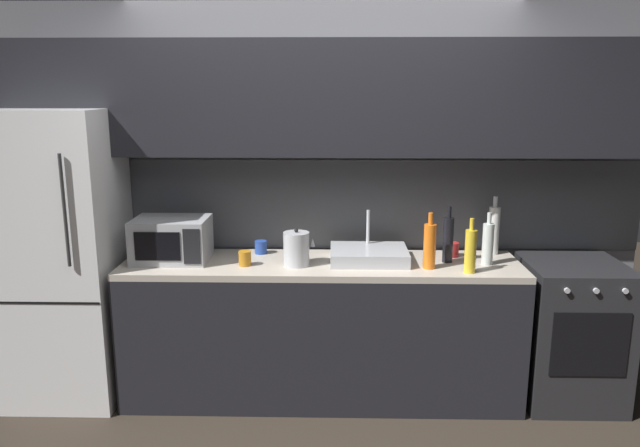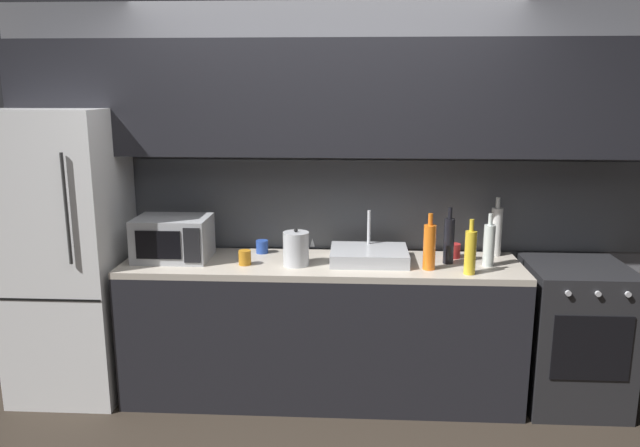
# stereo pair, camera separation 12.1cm
# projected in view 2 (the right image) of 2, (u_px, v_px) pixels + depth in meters

# --- Properties ---
(back_wall) EXTENTS (4.22, 0.44, 2.50)m
(back_wall) POSITION_uv_depth(u_px,v_px,m) (324.00, 153.00, 3.95)
(back_wall) COLOR slate
(back_wall) RESTS_ON ground
(counter_run) EXTENTS (2.48, 0.60, 0.90)m
(counter_run) POSITION_uv_depth(u_px,v_px,m) (321.00, 329.00, 3.90)
(counter_run) COLOR black
(counter_run) RESTS_ON ground
(refrigerator) EXTENTS (0.68, 0.69, 1.84)m
(refrigerator) POSITION_uv_depth(u_px,v_px,m) (68.00, 255.00, 3.88)
(refrigerator) COLOR white
(refrigerator) RESTS_ON ground
(oven_range) EXTENTS (0.60, 0.62, 0.90)m
(oven_range) POSITION_uv_depth(u_px,v_px,m) (573.00, 335.00, 3.81)
(oven_range) COLOR #232326
(oven_range) RESTS_ON ground
(microwave) EXTENTS (0.46, 0.35, 0.27)m
(microwave) POSITION_uv_depth(u_px,v_px,m) (173.00, 238.00, 3.84)
(microwave) COLOR #A8AAAF
(microwave) RESTS_ON counter_run
(sink_basin) EXTENTS (0.48, 0.38, 0.30)m
(sink_basin) POSITION_uv_depth(u_px,v_px,m) (369.00, 255.00, 3.80)
(sink_basin) COLOR #ADAFB5
(sink_basin) RESTS_ON counter_run
(kettle) EXTENTS (0.19, 0.16, 0.23)m
(kettle) POSITION_uv_depth(u_px,v_px,m) (296.00, 249.00, 3.71)
(kettle) COLOR #B7BABF
(kettle) RESTS_ON counter_run
(wine_bottle_yellow) EXTENTS (0.07, 0.07, 0.33)m
(wine_bottle_yellow) POSITION_uv_depth(u_px,v_px,m) (470.00, 252.00, 3.53)
(wine_bottle_yellow) COLOR gold
(wine_bottle_yellow) RESTS_ON counter_run
(wine_bottle_dark) EXTENTS (0.06, 0.06, 0.35)m
(wine_bottle_dark) POSITION_uv_depth(u_px,v_px,m) (449.00, 240.00, 3.74)
(wine_bottle_dark) COLOR black
(wine_bottle_dark) RESTS_ON counter_run
(wine_bottle_clear) EXTENTS (0.07, 0.07, 0.33)m
(wine_bottle_clear) POSITION_uv_depth(u_px,v_px,m) (489.00, 245.00, 3.69)
(wine_bottle_clear) COLOR silver
(wine_bottle_clear) RESTS_ON counter_run
(wine_bottle_white) EXTENTS (0.07, 0.07, 0.38)m
(wine_bottle_white) POSITION_uv_depth(u_px,v_px,m) (496.00, 231.00, 3.92)
(wine_bottle_white) COLOR silver
(wine_bottle_white) RESTS_ON counter_run
(wine_bottle_orange) EXTENTS (0.07, 0.07, 0.34)m
(wine_bottle_orange) POSITION_uv_depth(u_px,v_px,m) (429.00, 246.00, 3.62)
(wine_bottle_orange) COLOR orange
(wine_bottle_orange) RESTS_ON counter_run
(mug_amber) EXTENTS (0.08, 0.08, 0.09)m
(mug_amber) POSITION_uv_depth(u_px,v_px,m) (245.00, 258.00, 3.73)
(mug_amber) COLOR #B27019
(mug_amber) RESTS_ON counter_run
(mug_blue) EXTENTS (0.08, 0.08, 0.09)m
(mug_blue) POSITION_uv_depth(u_px,v_px,m) (262.00, 247.00, 4.00)
(mug_blue) COLOR #234299
(mug_blue) RESTS_ON counter_run
(mug_red) EXTENTS (0.08, 0.08, 0.09)m
(mug_red) POSITION_uv_depth(u_px,v_px,m) (454.00, 251.00, 3.88)
(mug_red) COLOR #A82323
(mug_red) RESTS_ON counter_run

